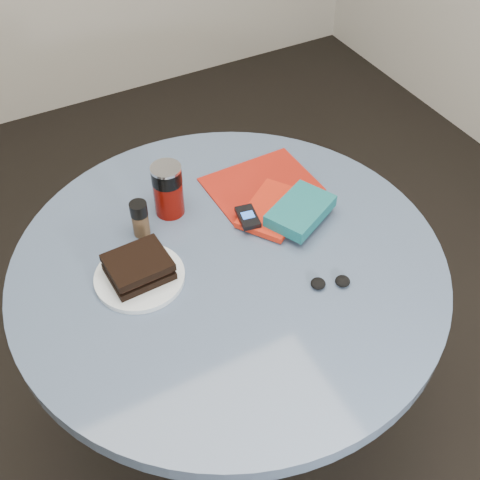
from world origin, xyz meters
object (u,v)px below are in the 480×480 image
pepper_grinder (140,218)px  headphones (330,282)px  mp3_player (248,217)px  soda_can (168,190)px  table (229,304)px  magazine (261,185)px  red_book (274,210)px  sandwich (138,267)px  plate (140,277)px  novel (300,211)px

pepper_grinder → headphones: (0.30, -0.35, -0.04)m
mp3_player → headphones: size_ratio=0.88×
soda_can → table: bearing=-76.4°
magazine → red_book: 0.11m
sandwich → plate: bearing=-124.1°
red_book → plate: bearing=152.1°
magazine → headphones: headphones is taller
soda_can → pepper_grinder: soda_can is taller
magazine → mp3_player: size_ratio=3.25×
soda_can → mp3_player: bearing=-42.6°
table → red_book: (0.17, 0.09, 0.18)m
table → headphones: bearing=-46.9°
soda_can → magazine: (0.25, -0.02, -0.07)m
table → mp3_player: bearing=40.3°
pepper_grinder → mp3_player: pepper_grinder is taller
sandwich → headphones: (0.36, -0.22, -0.03)m
soda_can → magazine: soda_can is taller
novel → mp3_player: novel is taller
magazine → plate: bearing=-160.1°
plate → headphones: size_ratio=2.13×
pepper_grinder → red_book: (0.31, -0.09, -0.04)m
pepper_grinder → red_book: size_ratio=0.51×
plate → magazine: size_ratio=0.74×
red_book → headphones: 0.26m
novel → table: bearing=161.8°
plate → headphones: bearing=-30.6°
magazine → red_book: bearing=-104.3°
magazine → headphones: size_ratio=2.87×
headphones → sandwich: bearing=148.9°
table → plate: plate is taller
table → magazine: 0.32m
table → plate: size_ratio=4.98×
magazine → novel: size_ratio=1.64×
plate → table: bearing=-11.7°
table → soda_can: size_ratio=7.23×
red_book → novel: 0.07m
magazine → mp3_player: mp3_player is taller
table → pepper_grinder: bearing=129.2°
soda_can → red_book: size_ratio=0.74×
sandwich → novel: bearing=-2.0°
headphones → pepper_grinder: bearing=131.2°
mp3_player → headphones: 0.26m
magazine → headphones: (-0.03, -0.37, 0.01)m
soda_can → headphones: (0.21, -0.39, -0.06)m
plate → mp3_player: (0.29, 0.04, 0.02)m
table → magazine: magazine is taller
pepper_grinder → mp3_player: 0.26m
table → magazine: (0.20, 0.19, 0.17)m
novel → magazine: bearing=69.0°
red_book → pepper_grinder: bearing=129.5°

